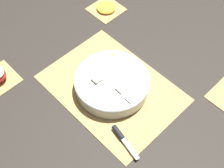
{
  "coord_description": "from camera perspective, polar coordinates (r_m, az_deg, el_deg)",
  "views": [
    {
      "loc": [
        -0.47,
        0.46,
        0.96
      ],
      "look_at": [
        0.0,
        0.0,
        0.03
      ],
      "focal_mm": 50.0,
      "sensor_mm": 36.0,
      "label": 1
    }
  ],
  "objects": [
    {
      "name": "fruit_salad_bowl",
      "position": [
        1.14,
        0.01,
        0.28
      ],
      "size": [
        0.28,
        0.28,
        0.07
      ],
      "color": "silver",
      "rests_on": "bamboo_mat_center"
    },
    {
      "name": "paring_knife",
      "position": [
        1.06,
        1.37,
        -9.15
      ],
      "size": [
        0.14,
        0.04,
        0.02
      ],
      "color": "silver",
      "rests_on": "bamboo_mat_center"
    },
    {
      "name": "orange_slice_whole",
      "position": [
        1.45,
        -1.08,
        13.78
      ],
      "size": [
        0.09,
        0.09,
        0.01
      ],
      "color": "#F9A338",
      "rests_on": "coaster_mat_near_right"
    },
    {
      "name": "ground_plane",
      "position": [
        1.17,
        -0.0,
        -0.82
      ],
      "size": [
        6.0,
        6.0,
        0.0
      ],
      "primitive_type": "plane",
      "color": "#2D2823"
    },
    {
      "name": "coaster_mat_near_right",
      "position": [
        1.46,
        -1.08,
        13.54
      ],
      "size": [
        0.14,
        0.14,
        0.01
      ],
      "color": "tan",
      "rests_on": "ground_plane"
    },
    {
      "name": "bamboo_mat_center",
      "position": [
        1.17,
        -0.0,
        -0.73
      ],
      "size": [
        0.5,
        0.36,
        0.01
      ],
      "color": "tan",
      "rests_on": "ground_plane"
    }
  ]
}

